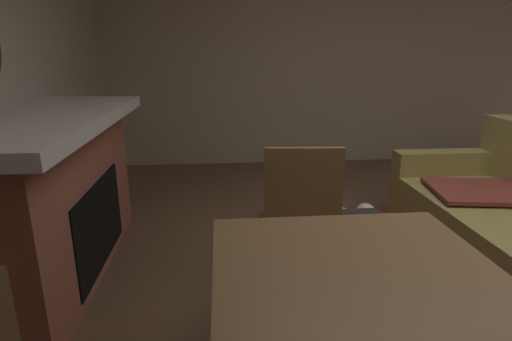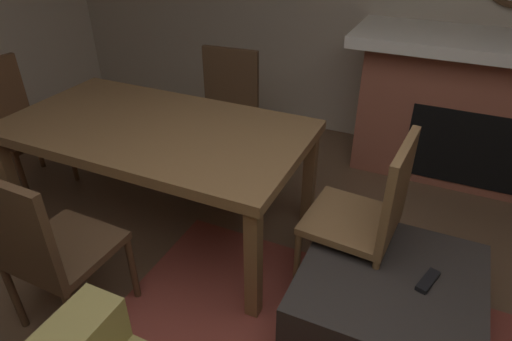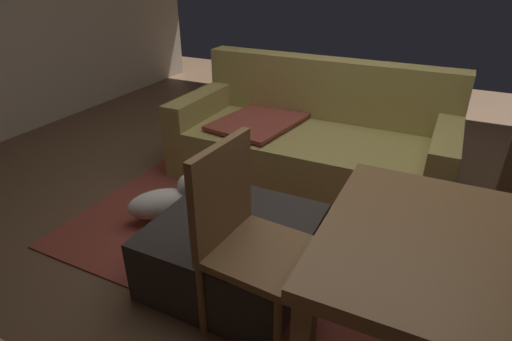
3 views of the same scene
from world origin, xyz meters
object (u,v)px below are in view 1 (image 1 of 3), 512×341
object	(u,v)px
tv_remote	(326,223)
small_dog	(344,219)
dining_chair_west	(305,224)
fireplace	(51,197)
ottoman_coffee_table	(333,262)

from	to	relation	value
tv_remote	small_dog	bearing A→B (deg)	169.04
tv_remote	dining_chair_west	bearing A→B (deg)	-14.73
fireplace	ottoman_coffee_table	world-z (taller)	fireplace
fireplace	ottoman_coffee_table	distance (m)	1.83
fireplace	dining_chair_west	xyz separation A→B (m)	(0.51, 1.53, -0.02)
ottoman_coffee_table	fireplace	bearing A→B (deg)	-100.91
fireplace	small_dog	xyz separation A→B (m)	(-0.35, 2.04, -0.38)
ottoman_coffee_table	tv_remote	size ratio (longest dim) A/B	5.16
ottoman_coffee_table	dining_chair_west	distance (m)	0.45
tv_remote	dining_chair_west	distance (m)	0.41
ottoman_coffee_table	tv_remote	xyz separation A→B (m)	(-0.15, -0.02, 0.19)
ottoman_coffee_table	tv_remote	world-z (taller)	tv_remote
ottoman_coffee_table	tv_remote	bearing A→B (deg)	-173.29
ottoman_coffee_table	dining_chair_west	xyz separation A→B (m)	(0.17, -0.23, 0.34)
dining_chair_west	small_dog	size ratio (longest dim) A/B	2.03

